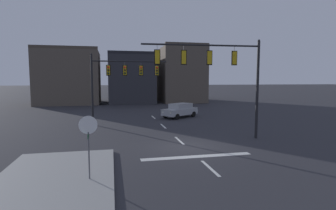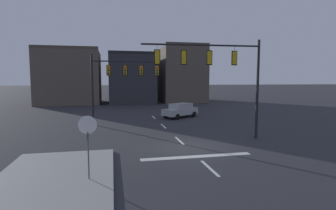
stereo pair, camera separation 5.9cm
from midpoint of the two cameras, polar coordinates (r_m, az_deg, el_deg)
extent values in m
plane|color=#2B2B30|center=(17.09, 4.08, -9.16)|extent=(400.00, 400.00, 0.00)
cube|color=gray|center=(12.86, -23.32, -14.24)|extent=(5.00, 8.00, 0.15)
cube|color=silver|center=(15.25, 6.21, -10.98)|extent=(6.40, 0.50, 0.01)
cube|color=silver|center=(13.45, 8.95, -13.29)|extent=(0.16, 2.40, 0.01)
cube|color=silver|center=(18.96, 2.39, -7.67)|extent=(0.16, 2.40, 0.01)
cube|color=silver|center=(24.70, -1.09, -4.58)|extent=(0.16, 2.40, 0.01)
cube|color=silver|center=(30.54, -3.24, -2.65)|extent=(0.16, 2.40, 0.01)
cylinder|color=black|center=(20.32, 18.64, 2.96)|extent=(0.20, 0.20, 7.05)
cylinder|color=black|center=(18.89, 7.22, 12.70)|extent=(8.43, 0.60, 0.12)
sphere|color=black|center=(20.49, 18.95, 13.00)|extent=(0.18, 0.18, 0.18)
cylinder|color=#56565B|center=(19.65, 14.05, 11.61)|extent=(0.03, 0.03, 0.35)
cube|color=gold|center=(19.59, 14.01, 9.80)|extent=(0.31, 0.26, 0.90)
sphere|color=red|center=(19.73, 13.88, 10.59)|extent=(0.20, 0.20, 0.20)
sphere|color=#2D2314|center=(19.71, 13.86, 9.77)|extent=(0.20, 0.20, 0.20)
sphere|color=black|center=(19.69, 13.84, 8.96)|extent=(0.20, 0.20, 0.20)
cube|color=black|center=(19.57, 14.03, 9.80)|extent=(0.42, 0.05, 1.02)
cylinder|color=#56565B|center=(19.02, 8.84, 11.92)|extent=(0.03, 0.03, 0.35)
cube|color=gold|center=(18.96, 8.81, 10.04)|extent=(0.31, 0.26, 0.90)
sphere|color=red|center=(19.11, 8.71, 10.85)|extent=(0.20, 0.20, 0.20)
sphere|color=#2D2314|center=(19.08, 8.70, 10.01)|extent=(0.20, 0.20, 0.20)
sphere|color=black|center=(19.06, 8.68, 9.17)|extent=(0.20, 0.20, 0.20)
cube|color=black|center=(18.94, 8.83, 10.05)|extent=(0.42, 0.05, 1.02)
cylinder|color=#56565B|center=(18.56, 3.31, 12.14)|extent=(0.03, 0.03, 0.35)
cube|color=gold|center=(18.49, 3.30, 10.21)|extent=(0.31, 0.26, 0.90)
sphere|color=red|center=(18.65, 3.22, 11.04)|extent=(0.20, 0.20, 0.20)
sphere|color=#2D2314|center=(18.62, 3.22, 10.18)|extent=(0.20, 0.20, 0.20)
sphere|color=black|center=(18.60, 3.21, 9.32)|extent=(0.20, 0.20, 0.20)
cube|color=black|center=(18.47, 3.32, 10.22)|extent=(0.42, 0.05, 1.02)
cylinder|color=#56565B|center=(18.26, -2.45, 12.25)|extent=(0.03, 0.03, 0.35)
cube|color=gold|center=(18.20, -2.45, 10.29)|extent=(0.31, 0.26, 0.90)
sphere|color=red|center=(18.36, -2.49, 11.14)|extent=(0.20, 0.20, 0.20)
sphere|color=#2D2314|center=(18.33, -2.49, 10.26)|extent=(0.20, 0.20, 0.20)
sphere|color=black|center=(18.31, -2.49, 9.38)|extent=(0.20, 0.20, 0.20)
cube|color=black|center=(18.18, -2.44, 10.30)|extent=(0.42, 0.05, 1.02)
cylinder|color=black|center=(26.05, -16.12, 3.06)|extent=(0.20, 0.20, 6.63)
cylinder|color=black|center=(25.95, -8.34, 9.31)|extent=(7.12, 0.40, 0.12)
sphere|color=black|center=(26.14, -16.32, 10.45)|extent=(0.18, 0.18, 0.18)
cylinder|color=#56565B|center=(25.95, -12.83, 8.71)|extent=(0.03, 0.03, 0.35)
cube|color=gold|center=(25.93, -12.80, 7.33)|extent=(0.31, 0.25, 0.90)
sphere|color=red|center=(25.81, -12.83, 7.96)|extent=(0.20, 0.20, 0.20)
sphere|color=#2D2314|center=(25.80, -12.82, 7.34)|extent=(0.20, 0.20, 0.20)
sphere|color=black|center=(25.79, -12.80, 6.71)|extent=(0.20, 0.20, 0.20)
cube|color=black|center=(25.95, -12.80, 7.33)|extent=(0.42, 0.05, 1.02)
cylinder|color=#56565B|center=(25.92, -9.37, 8.78)|extent=(0.03, 0.03, 0.35)
cube|color=gold|center=(25.89, -9.35, 7.39)|extent=(0.31, 0.25, 0.90)
sphere|color=red|center=(25.78, -9.36, 8.03)|extent=(0.20, 0.20, 0.20)
sphere|color=#2D2314|center=(25.76, -9.35, 7.40)|extent=(0.20, 0.20, 0.20)
sphere|color=black|center=(25.76, -9.34, 6.78)|extent=(0.20, 0.20, 0.20)
cube|color=black|center=(25.91, -9.35, 7.39)|extent=(0.42, 0.05, 1.02)
cylinder|color=#56565B|center=(25.98, -5.92, 8.81)|extent=(0.03, 0.03, 0.35)
cube|color=gold|center=(25.96, -5.91, 7.43)|extent=(0.31, 0.25, 0.90)
sphere|color=red|center=(25.84, -5.89, 8.07)|extent=(0.20, 0.20, 0.20)
sphere|color=#2D2314|center=(25.83, -5.89, 7.44)|extent=(0.20, 0.20, 0.20)
sphere|color=black|center=(25.82, -5.88, 6.82)|extent=(0.20, 0.20, 0.20)
cube|color=black|center=(25.97, -5.91, 7.43)|extent=(0.42, 0.05, 1.02)
cylinder|color=#56565B|center=(26.14, -2.49, 8.81)|extent=(0.03, 0.03, 0.35)
cube|color=gold|center=(26.11, -2.49, 7.45)|extent=(0.31, 0.25, 0.90)
sphere|color=red|center=(25.99, -2.45, 8.07)|extent=(0.20, 0.20, 0.20)
sphere|color=#2D2314|center=(25.98, -2.45, 7.46)|extent=(0.20, 0.20, 0.20)
sphere|color=black|center=(25.97, -2.45, 6.84)|extent=(0.20, 0.20, 0.20)
cube|color=black|center=(26.13, -2.49, 7.44)|extent=(0.42, 0.05, 1.02)
cylinder|color=#56565B|center=(11.76, -16.82, -10.75)|extent=(0.06, 0.06, 2.15)
cylinder|color=white|center=(11.46, -17.01, -4.14)|extent=(0.76, 0.03, 0.76)
cylinder|color=#B21414|center=(11.48, -17.01, -4.12)|extent=(0.68, 0.03, 0.68)
cube|color=#19592D|center=(11.54, -16.95, -6.34)|extent=(0.02, 0.64, 0.16)
cube|color=#9EA0A5|center=(30.22, 2.50, -1.40)|extent=(4.64, 3.99, 0.70)
cube|color=#9EA0A5|center=(30.26, 2.69, -0.19)|extent=(2.94, 2.72, 0.56)
cube|color=#2D3842|center=(29.69, 1.74, -0.33)|extent=(1.07, 1.39, 0.47)
cube|color=#2D3842|center=(31.16, 4.09, -0.07)|extent=(1.05, 1.37, 0.46)
cylinder|color=black|center=(28.63, 1.90, -2.55)|extent=(0.65, 0.55, 0.64)
cylinder|color=black|center=(29.76, -0.56, -2.24)|extent=(0.65, 0.55, 0.64)
cylinder|color=black|center=(30.85, 5.46, -1.99)|extent=(0.65, 0.55, 0.64)
cylinder|color=black|center=(31.91, 3.04, -1.72)|extent=(0.65, 0.55, 0.64)
sphere|color=silver|center=(28.21, 0.51, -1.78)|extent=(0.16, 0.16, 0.16)
sphere|color=silver|center=(29.00, -1.17, -1.58)|extent=(0.16, 0.16, 0.16)
cube|color=maroon|center=(31.88, 5.06, -0.91)|extent=(0.81, 1.15, 0.12)
cube|color=brown|center=(51.04, -20.53, 5.51)|extent=(10.53, 9.82, 9.29)
cube|color=#493F35|center=(46.77, -21.57, 11.52)|extent=(10.53, 0.60, 0.50)
cube|color=#2D2D33|center=(51.41, -8.12, 5.45)|extent=(8.30, 11.40, 8.68)
cube|color=black|center=(46.25, -7.72, 11.15)|extent=(8.30, 0.60, 0.50)
cube|color=brown|center=(54.24, 2.14, 6.40)|extent=(8.05, 13.98, 10.38)
cube|color=#493F35|center=(48.19, 4.17, 13.00)|extent=(8.05, 0.60, 0.50)
camera|label=1|loc=(0.03, -90.09, -0.01)|focal=28.23mm
camera|label=2|loc=(0.03, 89.91, 0.01)|focal=28.23mm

